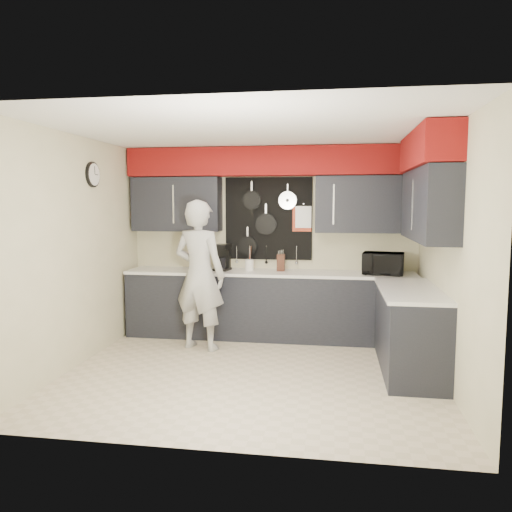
% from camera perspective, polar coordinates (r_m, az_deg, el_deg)
% --- Properties ---
extents(ground, '(4.00, 4.00, 0.00)m').
position_cam_1_polar(ground, '(5.59, -0.46, -13.19)').
color(ground, beige).
rests_on(ground, ground).
extents(back_wall_assembly, '(4.00, 0.36, 2.60)m').
position_cam_1_polar(back_wall_assembly, '(6.86, 1.79, 7.47)').
color(back_wall_assembly, beige).
rests_on(back_wall_assembly, ground).
extents(right_wall_assembly, '(0.36, 3.50, 2.60)m').
position_cam_1_polar(right_wall_assembly, '(5.56, 19.33, 6.75)').
color(right_wall_assembly, beige).
rests_on(right_wall_assembly, ground).
extents(left_wall_assembly, '(0.05, 3.50, 2.60)m').
position_cam_1_polar(left_wall_assembly, '(5.97, -19.69, 0.82)').
color(left_wall_assembly, beige).
rests_on(left_wall_assembly, ground).
extents(base_cabinets, '(3.95, 2.20, 0.92)m').
position_cam_1_polar(base_cabinets, '(6.50, 5.47, -6.27)').
color(base_cabinets, black).
rests_on(base_cabinets, ground).
extents(microwave, '(0.56, 0.43, 0.28)m').
position_cam_1_polar(microwave, '(6.67, 14.32, -0.84)').
color(microwave, black).
rests_on(microwave, base_cabinets).
extents(knife_block, '(0.11, 0.11, 0.23)m').
position_cam_1_polar(knife_block, '(6.80, 2.85, -0.76)').
color(knife_block, '#3C2013').
rests_on(knife_block, base_cabinets).
extents(utensil_crock, '(0.12, 0.12, 0.16)m').
position_cam_1_polar(utensil_crock, '(6.83, -0.76, -1.04)').
color(utensil_crock, white).
rests_on(utensil_crock, base_cabinets).
extents(coffee_maker, '(0.23, 0.27, 0.36)m').
position_cam_1_polar(coffee_maker, '(6.88, -3.85, -0.08)').
color(coffee_maker, black).
rests_on(coffee_maker, base_cabinets).
extents(person, '(0.78, 0.62, 1.88)m').
position_cam_1_polar(person, '(6.30, -6.48, -2.19)').
color(person, '#AFAFAC').
rests_on(person, ground).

